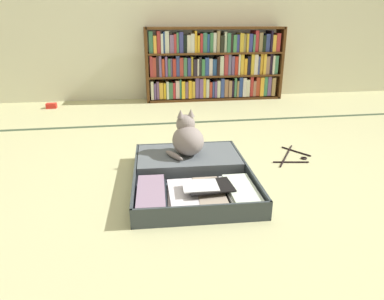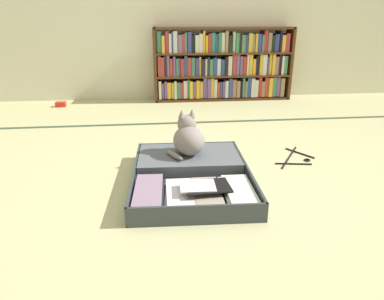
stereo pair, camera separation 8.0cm
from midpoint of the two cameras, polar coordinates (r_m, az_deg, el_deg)
ground_plane at (r=1.79m, az=3.39°, el=-7.73°), size 10.00×10.00×0.00m
tatami_border at (r=3.03m, az=-0.82°, el=4.54°), size 4.80×0.05×0.00m
bookshelf at (r=3.92m, az=5.73°, el=13.85°), size 1.53×0.23×0.78m
open_suitcase at (r=1.95m, az=0.92°, el=-3.84°), size 0.66×0.85×0.10m
black_cat at (r=2.04m, az=0.46°, el=1.99°), size 0.25×0.26×0.27m
clothes_hanger at (r=2.36m, az=17.71°, el=-1.29°), size 0.29×0.35×0.01m
small_red_pouch at (r=3.85m, az=-20.40°, el=7.13°), size 0.10×0.07×0.05m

